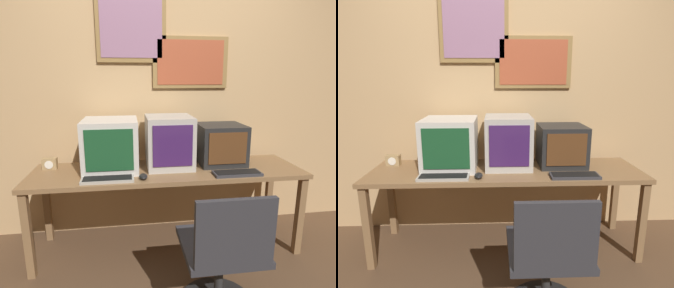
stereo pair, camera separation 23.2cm
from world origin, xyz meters
TOP-DOWN VIEW (x-y plane):
  - wall_back at (-0.00, 1.41)m, footprint 8.00×0.08m
  - desk at (0.00, 0.99)m, footprint 2.25×0.62m
  - monitor_left at (-0.47, 1.06)m, footprint 0.44×0.46m
  - monitor_center at (0.02, 1.08)m, footprint 0.39×0.42m
  - monitor_right at (0.49, 1.10)m, footprint 0.40×0.39m
  - keyboard_main at (-0.49, 0.78)m, footprint 0.39×0.14m
  - keyboard_side at (0.53, 0.77)m, footprint 0.38×0.14m
  - mouse_near_keyboard at (-0.22, 0.78)m, footprint 0.06×0.10m
  - desk_clock at (-0.99, 1.13)m, footprint 0.12×0.07m
  - office_chair at (0.22, 0.19)m, footprint 0.51×0.51m

SIDE VIEW (x-z plane):
  - office_chair at x=0.22m, z-range -0.06..0.81m
  - desk at x=0.00m, z-range 0.29..1.01m
  - keyboard_main at x=-0.49m, z-range 0.72..0.75m
  - keyboard_side at x=0.53m, z-range 0.72..0.75m
  - mouse_near_keyboard at x=-0.22m, z-range 0.72..0.76m
  - desk_clock at x=-0.99m, z-range 0.72..0.82m
  - monitor_right at x=0.49m, z-range 0.72..1.08m
  - monitor_left at x=-0.47m, z-range 0.72..1.15m
  - monitor_center at x=0.02m, z-range 0.72..1.16m
  - wall_back at x=0.00m, z-range 0.01..2.61m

